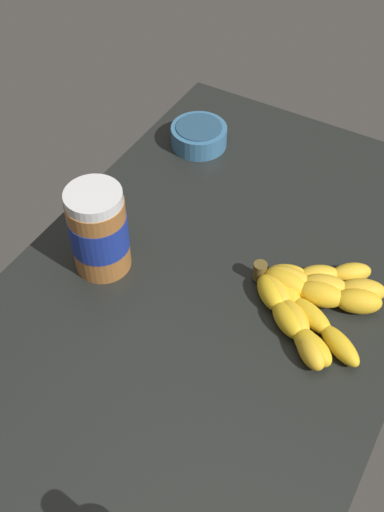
% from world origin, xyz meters
% --- Properties ---
extents(ground_plane, '(0.90, 0.57, 0.04)m').
position_xyz_m(ground_plane, '(0.00, 0.00, -0.02)').
color(ground_plane, black).
extents(banana_bunch, '(0.22, 0.19, 0.04)m').
position_xyz_m(banana_bunch, '(-0.03, 0.14, 0.02)').
color(banana_bunch, yellow).
rests_on(banana_bunch, ground_plane).
extents(peanut_butter_jar, '(0.08, 0.08, 0.14)m').
position_xyz_m(peanut_butter_jar, '(0.05, -0.16, 0.07)').
color(peanut_butter_jar, '#9E602D').
rests_on(peanut_butter_jar, ground_plane).
extents(small_bowl, '(0.10, 0.10, 0.04)m').
position_xyz_m(small_bowl, '(-0.27, -0.18, 0.02)').
color(small_bowl, teal).
rests_on(small_bowl, ground_plane).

